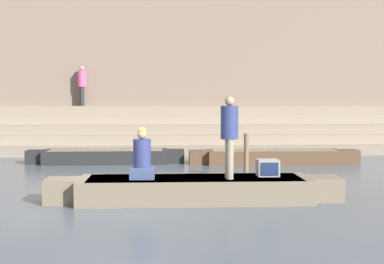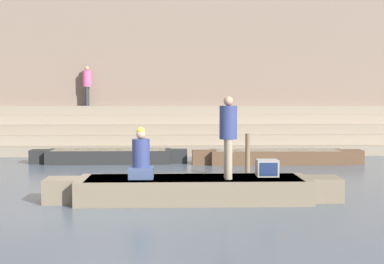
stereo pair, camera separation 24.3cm
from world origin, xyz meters
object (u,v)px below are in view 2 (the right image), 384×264
(person_standing, at_px, (228,132))
(moored_boat_shore, at_px, (109,156))
(person_on_steps, at_px, (87,83))
(mooring_post, at_px, (248,156))
(rowboat_main, at_px, (194,189))
(person_rowing, at_px, (141,158))
(moored_boat_distant, at_px, (277,157))
(tv_set, at_px, (267,168))

(person_standing, relative_size, moored_boat_shore, 0.33)
(person_on_steps, bearing_deg, person_standing, 129.63)
(mooring_post, xyz_separation_m, person_on_steps, (-5.67, 8.23, 2.16))
(rowboat_main, distance_m, person_rowing, 1.31)
(person_rowing, distance_m, moored_boat_distant, 7.56)
(tv_set, relative_size, mooring_post, 0.38)
(rowboat_main, bearing_deg, mooring_post, 63.24)
(rowboat_main, bearing_deg, moored_boat_shore, 112.53)
(tv_set, xyz_separation_m, moored_boat_shore, (-4.23, 6.41, -0.46))
(moored_boat_shore, distance_m, person_on_steps, 5.52)
(person_on_steps, bearing_deg, person_rowing, 121.37)
(person_standing, relative_size, moored_boat_distant, 0.31)
(tv_set, relative_size, person_on_steps, 0.28)
(person_standing, bearing_deg, tv_set, 10.29)
(tv_set, bearing_deg, mooring_post, 95.57)
(tv_set, distance_m, mooring_post, 2.86)
(tv_set, height_order, mooring_post, mooring_post)
(moored_boat_distant, distance_m, person_on_steps, 9.07)
(person_standing, height_order, person_on_steps, person_on_steps)
(person_standing, xyz_separation_m, tv_set, (0.89, 0.29, -0.82))
(person_rowing, distance_m, person_on_steps, 11.86)
(rowboat_main, height_order, tv_set, tv_set)
(rowboat_main, distance_m, person_on_steps, 12.22)
(person_rowing, distance_m, tv_set, 2.76)
(person_rowing, distance_m, mooring_post, 4.12)
(person_rowing, height_order, tv_set, person_rowing)
(rowboat_main, xyz_separation_m, moored_boat_distant, (3.00, 6.20, -0.03))
(tv_set, bearing_deg, person_rowing, -170.14)
(moored_boat_shore, height_order, person_on_steps, person_on_steps)
(person_standing, bearing_deg, rowboat_main, 161.49)
(mooring_post, bearing_deg, person_standing, -105.06)
(person_standing, distance_m, tv_set, 1.24)
(person_standing, xyz_separation_m, moored_boat_shore, (-3.34, 6.70, -1.28))
(tv_set, distance_m, moored_boat_distant, 6.22)
(mooring_post, bearing_deg, person_rowing, -130.99)
(person_on_steps, bearing_deg, moored_boat_shore, 124.20)
(rowboat_main, distance_m, mooring_post, 3.42)
(person_standing, height_order, moored_boat_distant, person_standing)
(rowboat_main, xyz_separation_m, person_standing, (0.73, -0.14, 1.24))
(moored_boat_shore, bearing_deg, mooring_post, -39.83)
(person_standing, bearing_deg, mooring_post, 67.08)
(tv_set, distance_m, moored_boat_shore, 7.69)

